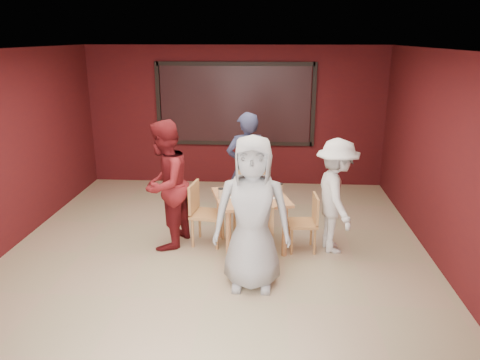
# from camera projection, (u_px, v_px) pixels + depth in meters

# --- Properties ---
(floor) EXTENTS (7.00, 7.00, 0.00)m
(floor) POSITION_uv_depth(u_px,v_px,m) (216.00, 257.00, 6.55)
(floor) COLOR tan
(floor) RESTS_ON ground
(window_blinds) EXTENTS (3.00, 0.02, 1.50)m
(window_blinds) POSITION_uv_depth(u_px,v_px,m) (235.00, 104.00, 9.35)
(window_blinds) COLOR black
(dining_table) EXTENTS (1.22, 1.22, 0.93)m
(dining_table) POSITION_uv_depth(u_px,v_px,m) (251.00, 202.00, 6.68)
(dining_table) COLOR tan
(dining_table) RESTS_ON floor
(chair_front) EXTENTS (0.49, 0.49, 0.97)m
(chair_front) POSITION_uv_depth(u_px,v_px,m) (255.00, 234.00, 5.94)
(chair_front) COLOR tan
(chair_front) RESTS_ON floor
(chair_back) EXTENTS (0.53, 0.53, 0.94)m
(chair_back) POSITION_uv_depth(u_px,v_px,m) (250.00, 195.00, 7.48)
(chair_back) COLOR tan
(chair_back) RESTS_ON floor
(chair_left) EXTENTS (0.50, 0.50, 0.93)m
(chair_left) POSITION_uv_depth(u_px,v_px,m) (202.00, 210.00, 6.85)
(chair_left) COLOR tan
(chair_left) RESTS_ON floor
(chair_right) EXTENTS (0.43, 0.43, 0.83)m
(chair_right) POSITION_uv_depth(u_px,v_px,m) (307.00, 219.00, 6.64)
(chair_right) COLOR tan
(chair_right) RESTS_ON floor
(diner_front) EXTENTS (0.93, 0.61, 1.89)m
(diner_front) POSITION_uv_depth(u_px,v_px,m) (252.00, 214.00, 5.53)
(diner_front) COLOR #A5A5A5
(diner_front) RESTS_ON floor
(diner_back) EXTENTS (0.76, 0.61, 1.82)m
(diner_back) POSITION_uv_depth(u_px,v_px,m) (246.00, 167.00, 7.64)
(diner_back) COLOR #2E3252
(diner_back) RESTS_ON floor
(diner_left) EXTENTS (0.89, 1.04, 1.86)m
(diner_left) POSITION_uv_depth(u_px,v_px,m) (165.00, 185.00, 6.65)
(diner_left) COLOR maroon
(diner_left) RESTS_ON floor
(diner_right) EXTENTS (0.75, 1.13, 1.63)m
(diner_right) POSITION_uv_depth(u_px,v_px,m) (336.00, 196.00, 6.54)
(diner_right) COLOR silver
(diner_right) RESTS_ON floor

